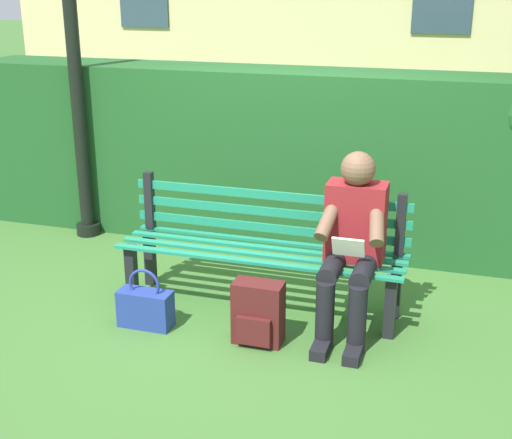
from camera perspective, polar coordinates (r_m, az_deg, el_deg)
ground at (r=4.92m, az=0.35°, el=-7.25°), size 60.00×60.00×0.00m
park_bench at (r=4.80m, az=0.60°, el=-2.12°), size 1.98×0.46×0.86m
person_seated at (r=4.45m, az=7.88°, el=-1.68°), size 0.44×0.73×1.17m
hedge_backdrop at (r=5.91m, az=3.86°, el=5.21°), size 5.92×0.71×1.55m
backpack at (r=4.40m, az=0.17°, el=-7.71°), size 0.31×0.24×0.41m
handbag at (r=4.68m, az=-9.04°, el=-7.10°), size 0.36×0.15×0.41m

